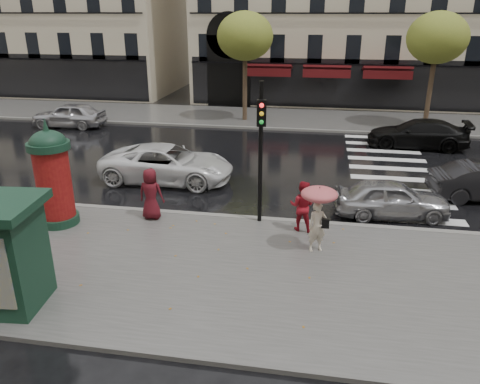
% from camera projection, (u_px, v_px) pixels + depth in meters
% --- Properties ---
extents(ground, '(160.00, 160.00, 0.00)m').
position_uv_depth(ground, '(212.00, 263.00, 13.12)').
color(ground, black).
rests_on(ground, ground).
extents(near_sidewalk, '(90.00, 7.00, 0.12)m').
position_uv_depth(near_sidewalk, '(207.00, 270.00, 12.64)').
color(near_sidewalk, '#474744').
rests_on(near_sidewalk, ground).
extents(far_sidewalk, '(90.00, 6.00, 0.12)m').
position_uv_depth(far_sidewalk, '(277.00, 118.00, 30.55)').
color(far_sidewalk, '#474744').
rests_on(far_sidewalk, ground).
extents(near_kerb, '(90.00, 0.25, 0.14)m').
position_uv_depth(near_kerb, '(232.00, 217.00, 15.85)').
color(near_kerb, slate).
rests_on(near_kerb, ground).
extents(far_kerb, '(90.00, 0.25, 0.14)m').
position_uv_depth(far_kerb, '(272.00, 129.00, 27.79)').
color(far_kerb, slate).
rests_on(far_kerb, ground).
extents(zebra_crossing, '(3.60, 11.75, 0.01)m').
position_uv_depth(zebra_crossing, '(390.00, 168.00, 20.98)').
color(zebra_crossing, silver).
rests_on(zebra_crossing, ground).
extents(tree_far_left, '(3.40, 3.40, 6.64)m').
position_uv_depth(tree_far_left, '(245.00, 37.00, 28.10)').
color(tree_far_left, '#38281C').
rests_on(tree_far_left, ground).
extents(tree_far_right, '(3.40, 3.40, 6.64)m').
position_uv_depth(tree_far_right, '(437.00, 38.00, 26.35)').
color(tree_far_right, '#38281C').
rests_on(tree_far_right, ground).
extents(woman_umbrella, '(1.03, 1.03, 1.99)m').
position_uv_depth(woman_umbrella, '(318.00, 208.00, 13.10)').
color(woman_umbrella, beige).
rests_on(woman_umbrella, near_sidewalk).
extents(woman_red, '(0.87, 0.73, 1.62)m').
position_uv_depth(woman_red, '(302.00, 206.00, 14.56)').
color(woman_red, maroon).
rests_on(woman_red, near_sidewalk).
extents(man_burgundy, '(0.87, 0.59, 1.73)m').
position_uv_depth(man_burgundy, '(151.00, 194.00, 15.38)').
color(man_burgundy, '#501017').
rests_on(man_burgundy, near_sidewalk).
extents(morris_column, '(1.30, 1.30, 3.49)m').
position_uv_depth(morris_column, '(53.00, 175.00, 14.72)').
color(morris_column, '#123021').
rests_on(morris_column, near_sidewalk).
extents(traffic_light, '(0.31, 0.44, 4.55)m').
position_uv_depth(traffic_light, '(261.00, 140.00, 14.41)').
color(traffic_light, black).
rests_on(traffic_light, near_sidewalk).
extents(car_silver, '(3.97, 1.94, 1.31)m').
position_uv_depth(car_silver, '(391.00, 198.00, 15.89)').
color(car_silver, '#A3A3A8').
rests_on(car_silver, ground).
extents(car_white, '(5.42, 2.54, 1.50)m').
position_uv_depth(car_white, '(167.00, 164.00, 19.17)').
color(car_white, white).
rests_on(car_white, ground).
extents(car_black, '(5.11, 2.38, 1.44)m').
position_uv_depth(car_black, '(418.00, 134.00, 24.01)').
color(car_black, black).
rests_on(car_black, ground).
extents(car_far_silver, '(4.41, 1.89, 1.48)m').
position_uv_depth(car_far_silver, '(69.00, 115.00, 28.18)').
color(car_far_silver, '#B1B0B5').
rests_on(car_far_silver, ground).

